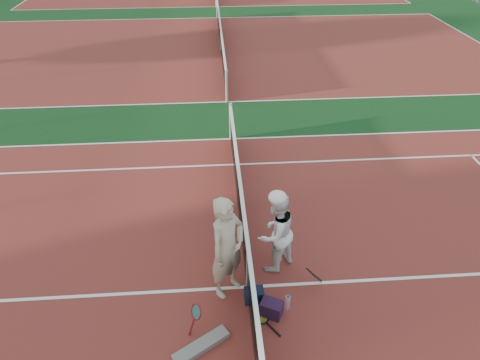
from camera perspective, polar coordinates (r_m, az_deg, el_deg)
name	(u,v)px	position (r m, az deg, el deg)	size (l,w,h in m)	color
ground	(248,287)	(7.98, 1.01, -14.09)	(130.00, 130.00, 0.00)	black
court_main	(248,287)	(7.98, 1.01, -14.07)	(23.77, 10.97, 0.01)	maroon
court_far_a	(221,50)	(19.67, -2.54, 16.96)	(23.77, 10.97, 0.01)	maroon
net_main	(248,267)	(7.60, 1.05, -11.56)	(0.10, 10.98, 1.02)	black
net_far_a	(221,38)	(19.52, -2.58, 18.38)	(0.10, 10.98, 1.02)	black
player_a	(227,248)	(7.23, -1.70, -9.06)	(0.73, 0.48, 2.00)	#C1B396
player_b	(275,232)	(7.79, 4.74, -6.98)	(0.81, 0.63, 1.67)	white
racket_red	(197,318)	(7.22, -5.79, -17.87)	(0.24, 0.27, 0.57)	maroon
racket_black_held	(311,278)	(7.88, 9.39, -12.79)	(0.38, 0.27, 0.50)	black
racket_spare	(261,318)	(7.55, 2.82, -17.85)	(0.60, 0.27, 0.03)	black
sports_bag_navy	(254,295)	(7.68, 1.89, -15.13)	(0.33, 0.23, 0.26)	black
sports_bag_purple	(271,308)	(7.51, 4.22, -16.72)	(0.36, 0.25, 0.29)	#27102B
net_cover_canvas	(201,346)	(7.21, -5.20, -21.18)	(0.95, 0.22, 0.10)	slate
water_bottle	(288,303)	(7.60, 6.36, -15.94)	(0.09, 0.09, 0.30)	silver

